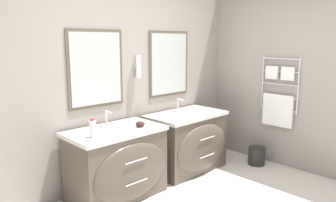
{
  "coord_description": "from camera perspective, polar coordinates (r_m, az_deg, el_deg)",
  "views": [
    {
      "loc": [
        -2.44,
        -1.66,
        1.76
      ],
      "look_at": [
        0.25,
        1.14,
        1.04
      ],
      "focal_mm": 35.0,
      "sensor_mm": 36.0,
      "label": 1
    }
  ],
  "objects": [
    {
      "name": "wall_right",
      "position": [
        4.94,
        17.06,
        4.62
      ],
      "size": [
        0.13,
        3.44,
        2.6
      ],
      "color": "gray",
      "rests_on": "ground_plane"
    },
    {
      "name": "faucet_right",
      "position": [
        4.52,
        1.83,
        -0.74
      ],
      "size": [
        0.17,
        0.12,
        0.19
      ],
      "color": "silver",
      "rests_on": "vanity_right"
    },
    {
      "name": "toiletry_bottle",
      "position": [
        3.41,
        -12.96,
        -4.68
      ],
      "size": [
        0.07,
        0.07,
        0.2
      ],
      "color": "silver",
      "rests_on": "vanity_left"
    },
    {
      "name": "wall_back",
      "position": [
        4.14,
        -7.48,
        4.1
      ],
      "size": [
        5.27,
        0.15,
        2.6
      ],
      "color": "gray",
      "rests_on": "ground_plane"
    },
    {
      "name": "vanity_right",
      "position": [
        4.51,
        3.56,
        -7.09
      ],
      "size": [
        1.07,
        0.7,
        0.79
      ],
      "color": "#4C4238",
      "rests_on": "ground_plane"
    },
    {
      "name": "waste_bin",
      "position": [
        4.94,
        15.19,
        -9.15
      ],
      "size": [
        0.24,
        0.24,
        0.25
      ],
      "color": "#282626",
      "rests_on": "ground_plane"
    },
    {
      "name": "amenity_bowl",
      "position": [
        3.75,
        -4.86,
        -4.01
      ],
      "size": [
        0.11,
        0.11,
        0.06
      ],
      "color": "black",
      "rests_on": "vanity_left"
    },
    {
      "name": "vanity_left",
      "position": [
        3.78,
        -8.71,
        -10.72
      ],
      "size": [
        1.07,
        0.7,
        0.79
      ],
      "color": "#4C4238",
      "rests_on": "ground_plane"
    },
    {
      "name": "faucet_left",
      "position": [
        3.79,
        -10.6,
        -3.11
      ],
      "size": [
        0.17,
        0.12,
        0.19
      ],
      "color": "silver",
      "rests_on": "vanity_left"
    }
  ]
}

